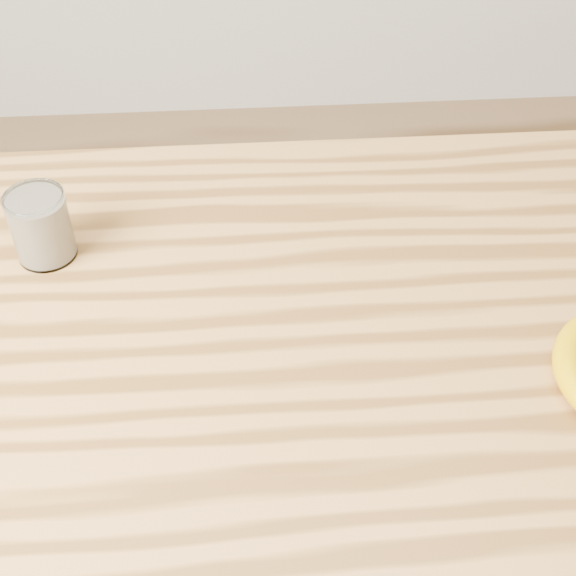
{
  "coord_description": "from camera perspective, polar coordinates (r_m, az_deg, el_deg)",
  "views": [
    {
      "loc": [
        -0.05,
        -0.73,
        1.65
      ],
      "look_at": [
        0.0,
        0.02,
        0.93
      ],
      "focal_mm": 50.0,
      "sensor_mm": 36.0,
      "label": 1
    }
  ],
  "objects": [
    {
      "name": "banana",
      "position": [
        1.03,
        19.17,
        -4.37
      ],
      "size": [
        0.21,
        0.3,
        0.03
      ],
      "primitive_type": null,
      "rotation": [
        0.0,
        0.0,
        -0.42
      ],
      "color": "#E5AE00",
      "rests_on": "table"
    },
    {
      "name": "smoothie_glass",
      "position": [
        1.15,
        -17.17,
        4.21
      ],
      "size": [
        0.08,
        0.08,
        0.1
      ],
      "color": "white",
      "rests_on": "table"
    },
    {
      "name": "table",
      "position": [
        1.14,
        -0.15,
        -6.38
      ],
      "size": [
        1.2,
        0.8,
        0.9
      ],
      "color": "#B67E3F",
      "rests_on": "ground"
    }
  ]
}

